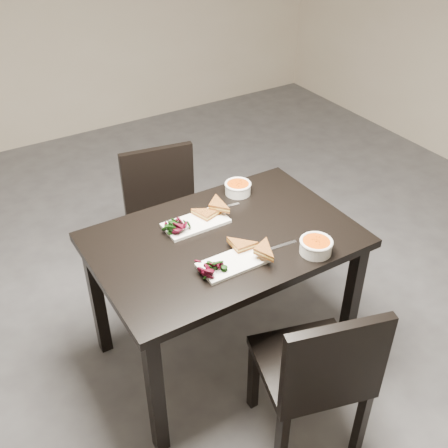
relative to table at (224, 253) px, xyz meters
name	(u,v)px	position (x,y,z in m)	size (l,w,h in m)	color
ground	(221,279)	(0.28, 0.49, -0.65)	(5.00, 5.00, 0.00)	#47474C
table	(224,253)	(0.00, 0.00, 0.00)	(1.20, 0.80, 0.75)	black
chair_near	(318,371)	(0.04, -0.67, -0.17)	(0.52, 0.52, 0.85)	black
chair_far	(166,214)	(0.02, 0.67, -0.17)	(0.48, 0.48, 0.85)	black
plate_near	(233,263)	(-0.07, -0.19, 0.11)	(0.30, 0.15, 0.01)	white
sandwich_near	(244,250)	(-0.01, -0.18, 0.14)	(0.15, 0.11, 0.05)	#AA5D23
salad_near	(213,265)	(-0.17, -0.19, 0.13)	(0.09, 0.08, 0.04)	black
soup_bowl_near	(316,245)	(0.28, -0.31, 0.14)	(0.15, 0.15, 0.07)	white
cutlery_near	(279,246)	(0.17, -0.19, 0.10)	(0.18, 0.02, 0.00)	silver
plate_far	(196,223)	(-0.06, 0.15, 0.11)	(0.31, 0.15, 0.02)	white
sandwich_far	(209,215)	(0.00, 0.14, 0.14)	(0.15, 0.11, 0.05)	#AA5D23
salad_far	(177,224)	(-0.16, 0.15, 0.14)	(0.10, 0.09, 0.04)	black
soup_bowl_far	(238,187)	(0.26, 0.28, 0.13)	(0.14, 0.14, 0.06)	white
cutlery_far	(223,207)	(0.12, 0.21, 0.10)	(0.18, 0.02, 0.00)	silver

